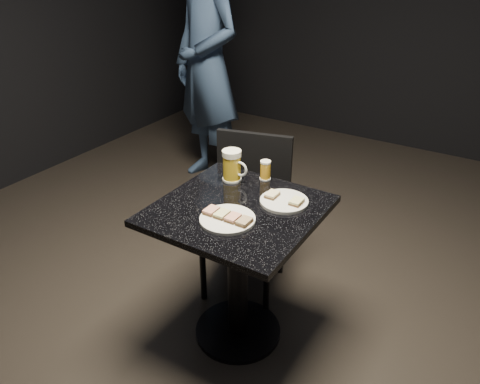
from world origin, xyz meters
name	(u,v)px	position (x,y,z in m)	size (l,w,h in m)	color
floor	(238,332)	(0.00, 0.00, 0.00)	(6.00, 6.00, 0.00)	black
plate_large	(227,219)	(0.02, -0.12, 0.76)	(0.24, 0.24, 0.01)	white
plate_small	(284,201)	(0.15, 0.15, 0.76)	(0.22, 0.22, 0.01)	silver
patron	(207,66)	(-1.17, 1.41, 0.95)	(0.70, 0.46, 1.91)	navy
table	(238,252)	(0.00, 0.00, 0.51)	(0.70, 0.70, 0.75)	black
beer_mug	(232,166)	(-0.17, 0.22, 0.83)	(0.14, 0.10, 0.16)	silver
beer_tumbler	(265,170)	(-0.04, 0.31, 0.80)	(0.06, 0.06, 0.10)	silver
chair	(248,205)	(-0.20, 0.41, 0.50)	(0.52, 0.52, 0.88)	black
canapes_on_plate_large	(227,216)	(0.02, -0.12, 0.77)	(0.22, 0.07, 0.02)	#4C3521
canapes_on_plate_small	(284,198)	(0.15, 0.15, 0.77)	(0.17, 0.07, 0.02)	#4C3521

